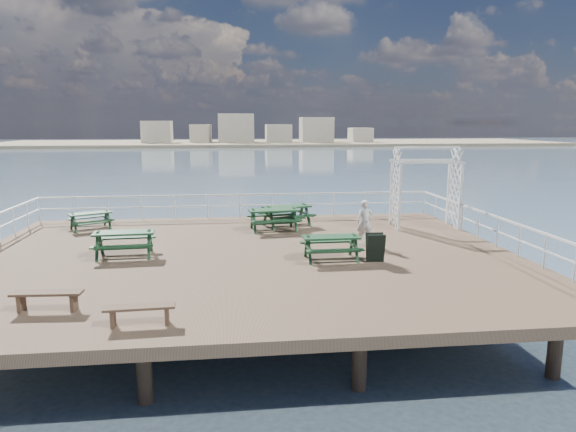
{
  "coord_description": "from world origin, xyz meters",
  "views": [
    {
      "loc": [
        -0.52,
        -16.62,
        4.32
      ],
      "look_at": [
        1.54,
        0.91,
        1.1
      ],
      "focal_mm": 32.0,
      "sensor_mm": 36.0,
      "label": 1
    }
  ],
  "objects_px": {
    "picnic_table_a": "(90,217)",
    "picnic_table_e": "(331,243)",
    "picnic_table_c": "(287,211)",
    "flat_bench_far": "(140,311)",
    "picnic_table_b": "(274,215)",
    "trellis_arbor": "(425,192)",
    "flat_bench_near": "(47,296)",
    "person": "(365,223)",
    "picnic_table_d": "(124,238)"
  },
  "relations": [
    {
      "from": "picnic_table_a",
      "to": "picnic_table_e",
      "type": "distance_m",
      "value": 10.61
    },
    {
      "from": "picnic_table_b",
      "to": "picnic_table_e",
      "type": "height_order",
      "value": "picnic_table_b"
    },
    {
      "from": "trellis_arbor",
      "to": "person",
      "type": "bearing_deg",
      "value": -135.98
    },
    {
      "from": "picnic_table_a",
      "to": "picnic_table_e",
      "type": "relative_size",
      "value": 1.12
    },
    {
      "from": "picnic_table_e",
      "to": "person",
      "type": "relative_size",
      "value": 1.14
    },
    {
      "from": "flat_bench_near",
      "to": "trellis_arbor",
      "type": "xyz_separation_m",
      "value": [
        12.35,
        8.35,
        1.15
      ]
    },
    {
      "from": "picnic_table_a",
      "to": "picnic_table_c",
      "type": "bearing_deg",
      "value": -29.92
    },
    {
      "from": "picnic_table_d",
      "to": "flat_bench_far",
      "type": "bearing_deg",
      "value": -79.7
    },
    {
      "from": "flat_bench_far",
      "to": "trellis_arbor",
      "type": "xyz_separation_m",
      "value": [
        10.07,
        9.48,
        1.17
      ]
    },
    {
      "from": "picnic_table_c",
      "to": "picnic_table_a",
      "type": "bearing_deg",
      "value": 159.69
    },
    {
      "from": "picnic_table_e",
      "to": "person",
      "type": "bearing_deg",
      "value": 48.99
    },
    {
      "from": "picnic_table_d",
      "to": "trellis_arbor",
      "type": "distance_m",
      "value": 12.07
    },
    {
      "from": "flat_bench_far",
      "to": "picnic_table_b",
      "type": "bearing_deg",
      "value": 65.91
    },
    {
      "from": "picnic_table_b",
      "to": "flat_bench_far",
      "type": "bearing_deg",
      "value": -116.78
    },
    {
      "from": "picnic_table_c",
      "to": "trellis_arbor",
      "type": "xyz_separation_m",
      "value": [
        5.68,
        -0.91,
        0.87
      ]
    },
    {
      "from": "picnic_table_c",
      "to": "flat_bench_far",
      "type": "bearing_deg",
      "value": -131.47
    },
    {
      "from": "flat_bench_near",
      "to": "person",
      "type": "relative_size",
      "value": 1.01
    },
    {
      "from": "picnic_table_d",
      "to": "person",
      "type": "xyz_separation_m",
      "value": [
        8.25,
        0.72,
        0.2
      ]
    },
    {
      "from": "picnic_table_a",
      "to": "picnic_table_e",
      "type": "height_order",
      "value": "picnic_table_e"
    },
    {
      "from": "flat_bench_near",
      "to": "flat_bench_far",
      "type": "relative_size",
      "value": 1.06
    },
    {
      "from": "flat_bench_near",
      "to": "trellis_arbor",
      "type": "bearing_deg",
      "value": 37.76
    },
    {
      "from": "picnic_table_e",
      "to": "flat_bench_far",
      "type": "relative_size",
      "value": 1.19
    },
    {
      "from": "flat_bench_far",
      "to": "trellis_arbor",
      "type": "height_order",
      "value": "trellis_arbor"
    },
    {
      "from": "picnic_table_d",
      "to": "trellis_arbor",
      "type": "bearing_deg",
      "value": 13.44
    },
    {
      "from": "person",
      "to": "flat_bench_far",
      "type": "bearing_deg",
      "value": -133.45
    },
    {
      "from": "person",
      "to": "trellis_arbor",
      "type": "bearing_deg",
      "value": 41.78
    },
    {
      "from": "picnic_table_c",
      "to": "flat_bench_far",
      "type": "xyz_separation_m",
      "value": [
        -4.39,
        -10.39,
        -0.3
      ]
    },
    {
      "from": "picnic_table_d",
      "to": "flat_bench_near",
      "type": "xyz_separation_m",
      "value": [
        -0.82,
        -4.88,
        -0.25
      ]
    },
    {
      "from": "person",
      "to": "picnic_table_d",
      "type": "bearing_deg",
      "value": -173.19
    },
    {
      "from": "picnic_table_a",
      "to": "picnic_table_b",
      "type": "height_order",
      "value": "picnic_table_b"
    },
    {
      "from": "trellis_arbor",
      "to": "picnic_table_a",
      "type": "bearing_deg",
      "value": 179.26
    },
    {
      "from": "flat_bench_far",
      "to": "picnic_table_e",
      "type": "bearing_deg",
      "value": 40.28
    },
    {
      "from": "picnic_table_b",
      "to": "picnic_table_a",
      "type": "bearing_deg",
      "value": 166.61
    },
    {
      "from": "trellis_arbor",
      "to": "picnic_table_b",
      "type": "bearing_deg",
      "value": -176.85
    },
    {
      "from": "flat_bench_near",
      "to": "flat_bench_far",
      "type": "distance_m",
      "value": 2.54
    },
    {
      "from": "picnic_table_e",
      "to": "flat_bench_near",
      "type": "bearing_deg",
      "value": -154.59
    },
    {
      "from": "picnic_table_c",
      "to": "picnic_table_d",
      "type": "xyz_separation_m",
      "value": [
        -5.85,
        -4.38,
        -0.03
      ]
    },
    {
      "from": "picnic_table_c",
      "to": "flat_bench_far",
      "type": "distance_m",
      "value": 11.28
    },
    {
      "from": "flat_bench_far",
      "to": "picnic_table_a",
      "type": "bearing_deg",
      "value": 106.51
    },
    {
      "from": "trellis_arbor",
      "to": "person",
      "type": "relative_size",
      "value": 2.11
    },
    {
      "from": "picnic_table_a",
      "to": "picnic_table_c",
      "type": "height_order",
      "value": "picnic_table_c"
    },
    {
      "from": "picnic_table_d",
      "to": "picnic_table_e",
      "type": "bearing_deg",
      "value": -13.57
    },
    {
      "from": "picnic_table_c",
      "to": "trellis_arbor",
      "type": "height_order",
      "value": "trellis_arbor"
    },
    {
      "from": "picnic_table_d",
      "to": "person",
      "type": "relative_size",
      "value": 1.25
    },
    {
      "from": "picnic_table_b",
      "to": "flat_bench_far",
      "type": "distance_m",
      "value": 10.3
    },
    {
      "from": "picnic_table_b",
      "to": "flat_bench_far",
      "type": "relative_size",
      "value": 1.41
    },
    {
      "from": "picnic_table_c",
      "to": "picnic_table_e",
      "type": "distance_m",
      "value": 5.63
    },
    {
      "from": "picnic_table_a",
      "to": "picnic_table_c",
      "type": "xyz_separation_m",
      "value": [
        8.08,
        -0.25,
        0.12
      ]
    },
    {
      "from": "person",
      "to": "flat_bench_near",
      "type": "bearing_deg",
      "value": -146.5
    },
    {
      "from": "picnic_table_b",
      "to": "flat_bench_far",
      "type": "xyz_separation_m",
      "value": [
        -3.76,
        -9.58,
        -0.3
      ]
    }
  ]
}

